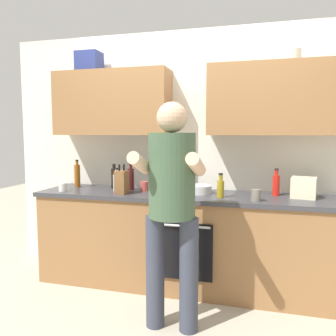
{
  "coord_description": "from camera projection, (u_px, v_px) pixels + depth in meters",
  "views": [
    {
      "loc": [
        0.7,
        -3.16,
        1.47
      ],
      "look_at": [
        -0.13,
        -0.1,
        1.15
      ],
      "focal_mm": 37.1,
      "sensor_mm": 36.0,
      "label": 1
    }
  ],
  "objects": [
    {
      "name": "bottle_soda",
      "position": [
        159.0,
        181.0,
        3.19
      ],
      "size": [
        0.07,
        0.07,
        0.3
      ],
      "color": "#198C33",
      "rests_on": "counter"
    },
    {
      "name": "ground_plane",
      "position": [
        184.0,
        285.0,
        3.36
      ],
      "size": [
        12.0,
        12.0,
        0.0
      ],
      "primitive_type": "plane",
      "color": "#B2A893"
    },
    {
      "name": "counter",
      "position": [
        184.0,
        240.0,
        3.32
      ],
      "size": [
        2.84,
        0.67,
        0.9
      ],
      "color": "olive",
      "rests_on": "ground"
    },
    {
      "name": "bottle_syrup",
      "position": [
        77.0,
        175.0,
        3.68
      ],
      "size": [
        0.06,
        0.06,
        0.29
      ],
      "color": "#8C4C14",
      "rests_on": "counter"
    },
    {
      "name": "bottle_wine",
      "position": [
        131.0,
        179.0,
        3.48
      ],
      "size": [
        0.06,
        0.06,
        0.27
      ],
      "color": "#471419",
      "rests_on": "counter"
    },
    {
      "name": "bottle_oil",
      "position": [
        221.0,
        188.0,
        3.07
      ],
      "size": [
        0.06,
        0.06,
        0.22
      ],
      "color": "olive",
      "rests_on": "counter"
    },
    {
      "name": "cup_ceramic",
      "position": [
        144.0,
        186.0,
        3.43
      ],
      "size": [
        0.08,
        0.08,
        0.09
      ],
      "primitive_type": "cylinder",
      "color": "#BF4C47",
      "rests_on": "counter"
    },
    {
      "name": "cup_coffee",
      "position": [
        63.0,
        187.0,
        3.41
      ],
      "size": [
        0.08,
        0.08,
        0.08
      ],
      "primitive_type": "cylinder",
      "color": "white",
      "rests_on": "counter"
    },
    {
      "name": "bottle_water",
      "position": [
        117.0,
        182.0,
        3.4
      ],
      "size": [
        0.07,
        0.07,
        0.23
      ],
      "color": "silver",
      "rests_on": "counter"
    },
    {
      "name": "person_standing",
      "position": [
        172.0,
        198.0,
        2.52
      ],
      "size": [
        0.49,
        0.45,
        1.69
      ],
      "color": "#383D4C",
      "rests_on": "ground"
    },
    {
      "name": "bottle_soy",
      "position": [
        114.0,
        178.0,
        3.58
      ],
      "size": [
        0.06,
        0.06,
        0.25
      ],
      "color": "black",
      "rests_on": "counter"
    },
    {
      "name": "mixing_bowl",
      "position": [
        198.0,
        189.0,
        3.29
      ],
      "size": [
        0.26,
        0.26,
        0.08
      ],
      "primitive_type": "cylinder",
      "color": "silver",
      "rests_on": "counter"
    },
    {
      "name": "potted_herb",
      "position": [
        172.0,
        177.0,
        3.42
      ],
      "size": [
        0.17,
        0.17,
        0.26
      ],
      "color": "#9E6647",
      "rests_on": "counter"
    },
    {
      "name": "grocery_bag_rice",
      "position": [
        304.0,
        188.0,
        3.05
      ],
      "size": [
        0.24,
        0.22,
        0.18
      ],
      "primitive_type": "cube",
      "rotation": [
        0.0,
        0.0,
        -0.18
      ],
      "color": "beige",
      "rests_on": "counter"
    },
    {
      "name": "cup_stoneware",
      "position": [
        256.0,
        195.0,
        2.91
      ],
      "size": [
        0.08,
        0.08,
        0.1
      ],
      "primitive_type": "cylinder",
      "color": "slate",
      "rests_on": "counter"
    },
    {
      "name": "knife_block",
      "position": [
        122.0,
        182.0,
        3.27
      ],
      "size": [
        0.1,
        0.14,
        0.28
      ],
      "color": "brown",
      "rests_on": "counter"
    },
    {
      "name": "bottle_hotsauce",
      "position": [
        276.0,
        184.0,
        3.17
      ],
      "size": [
        0.06,
        0.06,
        0.25
      ],
      "color": "red",
      "rests_on": "counter"
    },
    {
      "name": "back_wall_unit",
      "position": [
        190.0,
        130.0,
        3.48
      ],
      "size": [
        4.0,
        0.38,
        2.5
      ],
      "color": "silver",
      "rests_on": "ground"
    }
  ]
}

